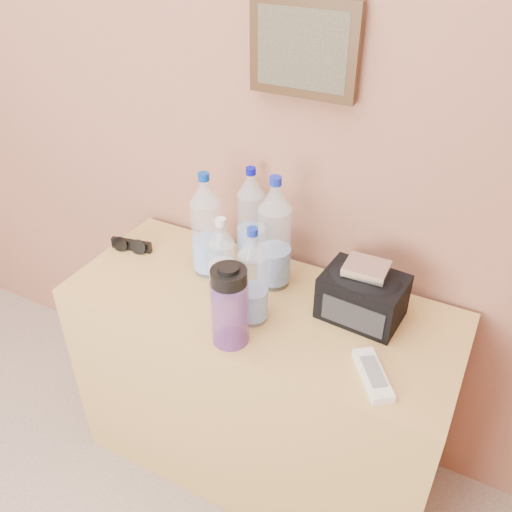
# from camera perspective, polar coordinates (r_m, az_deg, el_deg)

# --- Properties ---
(picture_frame) EXTENTS (0.30, 0.03, 0.25)m
(picture_frame) POSITION_cam_1_polar(r_m,az_deg,el_deg) (1.50, 5.04, 20.93)
(picture_frame) COLOR #382311
(picture_frame) RESTS_ON room_shell
(dresser) EXTENTS (1.17, 0.49, 0.73)m
(dresser) POSITION_cam_1_polar(r_m,az_deg,el_deg) (1.86, 0.38, -13.64)
(dresser) COLOR #AB7548
(dresser) RESTS_ON ground
(pet_large_a) EXTENTS (0.09, 0.09, 0.34)m
(pet_large_a) POSITION_cam_1_polar(r_m,az_deg,el_deg) (1.65, -5.20, 2.74)
(pet_large_a) COLOR silver
(pet_large_a) RESTS_ON dresser
(pet_large_b) EXTENTS (0.09, 0.09, 0.32)m
(pet_large_b) POSITION_cam_1_polar(r_m,az_deg,el_deg) (1.71, -0.52, 3.84)
(pet_large_b) COLOR silver
(pet_large_b) RESTS_ON dresser
(pet_large_c) EXTENTS (0.10, 0.10, 0.36)m
(pet_large_c) POSITION_cam_1_polar(r_m,az_deg,el_deg) (1.59, 1.93, 1.80)
(pet_large_c) COLOR silver
(pet_large_c) RESTS_ON dresser
(pet_large_d) EXTENTS (0.08, 0.08, 0.30)m
(pet_large_d) POSITION_cam_1_polar(r_m,az_deg,el_deg) (1.46, -0.36, -2.64)
(pet_large_d) COLOR #A8BEDA
(pet_large_d) RESTS_ON dresser
(pet_small) EXTENTS (0.08, 0.08, 0.26)m
(pet_small) POSITION_cam_1_polar(r_m,az_deg,el_deg) (1.56, -3.57, -0.74)
(pet_small) COLOR #D0EEFF
(pet_small) RESTS_ON dresser
(nalgene_bottle) EXTENTS (0.10, 0.10, 0.24)m
(nalgene_bottle) POSITION_cam_1_polar(r_m,az_deg,el_deg) (1.40, -2.79, -5.21)
(nalgene_bottle) COLOR #6D398C
(nalgene_bottle) RESTS_ON dresser
(sunglasses) EXTENTS (0.15, 0.08, 0.04)m
(sunglasses) POSITION_cam_1_polar(r_m,az_deg,el_deg) (1.86, -12.96, 1.14)
(sunglasses) COLOR black
(sunglasses) RESTS_ON dresser
(ac_remote) EXTENTS (0.15, 0.17, 0.02)m
(ac_remote) POSITION_cam_1_polar(r_m,az_deg,el_deg) (1.40, 12.19, -12.15)
(ac_remote) COLOR white
(ac_remote) RESTS_ON dresser
(toiletry_bag) EXTENTS (0.23, 0.18, 0.15)m
(toiletry_bag) POSITION_cam_1_polar(r_m,az_deg,el_deg) (1.54, 11.18, -3.97)
(toiletry_bag) COLOR black
(toiletry_bag) RESTS_ON dresser
(foil_packet) EXTENTS (0.12, 0.10, 0.02)m
(foil_packet) POSITION_cam_1_polar(r_m,az_deg,el_deg) (1.49, 11.56, -1.27)
(foil_packet) COLOR silver
(foil_packet) RESTS_ON toiletry_bag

